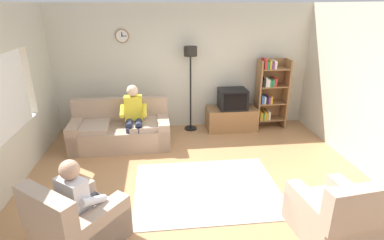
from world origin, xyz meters
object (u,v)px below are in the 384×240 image
at_px(tv_stand, 231,119).
at_px(floor_lamp, 191,66).
at_px(person_in_left_armchair, 81,197).
at_px(bookshelf, 269,92).
at_px(couch, 121,131).
at_px(person_on_couch, 134,114).
at_px(armchair_near_bookshelf, 333,216).
at_px(armchair_near_window, 78,224).
at_px(tv, 233,99).

xyz_separation_m(tv_stand, floor_lamp, (-0.92, 0.10, 1.20)).
relative_size(floor_lamp, person_in_left_armchair, 1.65).
distance_m(bookshelf, person_in_left_armchair, 4.72).
height_order(couch, person_in_left_armchair, person_in_left_armchair).
xyz_separation_m(bookshelf, floor_lamp, (-1.77, 0.03, 0.63)).
xyz_separation_m(couch, person_on_couch, (0.28, -0.11, 0.39)).
bearing_deg(floor_lamp, bookshelf, -0.98).
bearing_deg(armchair_near_bookshelf, bookshelf, 82.90).
relative_size(bookshelf, person_in_left_armchair, 1.41).
xyz_separation_m(armchair_near_bookshelf, person_in_left_armchair, (-2.95, 0.26, 0.32)).
height_order(tv_stand, armchair_near_window, armchair_near_window).
bearing_deg(tv_stand, couch, -166.30).
bearing_deg(floor_lamp, tv_stand, -6.15).
xyz_separation_m(armchair_near_window, person_on_couch, (0.49, 2.58, 0.41)).
bearing_deg(armchair_near_bookshelf, floor_lamp, 110.51).
bearing_deg(couch, bookshelf, 11.33).
height_order(bookshelf, armchair_near_bookshelf, bookshelf).
height_order(couch, armchair_near_bookshelf, same).
bearing_deg(tv, armchair_near_bookshelf, -83.11).
distance_m(couch, tv_stand, 2.46).
bearing_deg(tv_stand, armchair_near_window, -128.38).
relative_size(person_on_couch, person_in_left_armchair, 1.11).
bearing_deg(armchair_near_window, person_in_left_armchair, 51.61).
bearing_deg(person_in_left_armchair, tv_stand, 51.62).
bearing_deg(tv, floor_lamp, 172.34).
bearing_deg(couch, tv, 13.14).
height_order(armchair_near_window, person_on_couch, person_on_couch).
bearing_deg(tv_stand, bookshelf, 4.56).
relative_size(bookshelf, person_on_couch, 1.28).
height_order(couch, armchair_near_window, same).
bearing_deg(couch, armchair_near_bookshelf, -45.84).
distance_m(tv, floor_lamp, 1.18).
relative_size(tv, person_on_couch, 0.48).
bearing_deg(person_on_couch, bookshelf, 14.41).
relative_size(armchair_near_window, armchair_near_bookshelf, 1.22).
bearing_deg(couch, armchair_near_window, -94.39).
distance_m(tv, bookshelf, 0.87).
height_order(bookshelf, armchair_near_window, bookshelf).
bearing_deg(tv, bookshelf, 6.19).
xyz_separation_m(tv, bookshelf, (0.86, 0.09, 0.10)).
height_order(tv_stand, tv, tv).
relative_size(bookshelf, armchair_near_window, 1.34).
distance_m(tv_stand, armchair_near_bookshelf, 3.49).
bearing_deg(bookshelf, armchair_near_window, -135.91).
distance_m(couch, armchair_near_bookshelf, 4.02).
distance_m(floor_lamp, armchair_near_window, 3.94).
xyz_separation_m(tv, armchair_near_bookshelf, (0.42, -3.44, -0.43)).
bearing_deg(bookshelf, person_in_left_armchair, -136.05).
distance_m(tv, armchair_near_bookshelf, 3.49).
relative_size(couch, bookshelf, 1.21).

